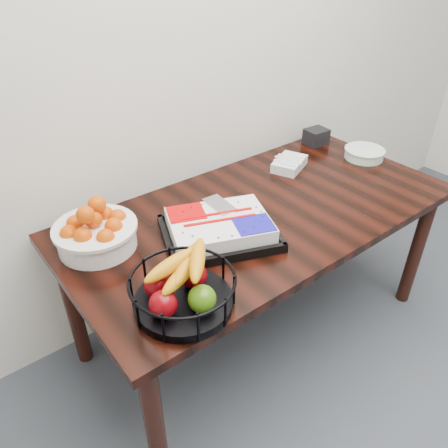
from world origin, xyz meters
TOP-DOWN VIEW (x-y plane):
  - table at (0.00, 2.00)m, footprint 1.80×0.90m
  - cake_tray at (-0.28, 1.95)m, footprint 0.55×0.50m
  - tangerine_bowl at (-0.70, 2.19)m, footprint 0.33×0.33m
  - fruit_basket at (-0.62, 1.71)m, footprint 0.35×0.35m
  - plate_stack at (0.80, 2.05)m, footprint 0.22×0.22m
  - fork_bag at (0.39, 2.22)m, footprint 0.24×0.20m
  - napkin_box at (0.74, 2.35)m, footprint 0.13×0.12m

SIDE VIEW (x-z plane):
  - table at x=0.00m, z-range 0.29..1.04m
  - plate_stack at x=0.80m, z-range 0.75..0.80m
  - fork_bag at x=0.39m, z-range 0.75..0.81m
  - cake_tray at x=-0.28m, z-range 0.75..0.84m
  - napkin_box at x=0.74m, z-range 0.75..0.84m
  - fruit_basket at x=-0.62m, z-range 0.73..0.92m
  - tangerine_bowl at x=-0.70m, z-range 0.74..0.94m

